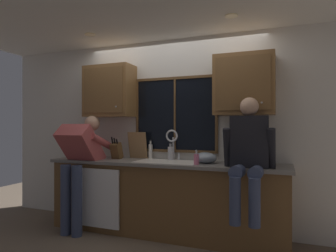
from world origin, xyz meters
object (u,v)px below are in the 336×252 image
Objects in this scene: mixing_bowl at (206,158)px; person_standing at (80,159)px; person_sitting_on_counter at (248,151)px; cutting_board at (138,145)px; bottle_tall_clear at (171,153)px; bottle_green_glass at (150,151)px; soap_dispenser at (196,159)px; knife_block at (117,151)px.

person_standing is at bearing -168.38° from mixing_bowl.
person_sitting_on_counter reaches higher than cutting_board.
bottle_green_glass is at bearing 169.72° from bottle_tall_clear.
bottle_tall_clear is at bearing 23.27° from person_standing.
person_standing is 1.63m from mixing_bowl.
mixing_bowl is (-0.54, 0.31, -0.12)m from person_sitting_on_counter.
person_sitting_on_counter reaches higher than bottle_tall_clear.
person_standing is 8.80× the size of soap_dispenser.
soap_dispenser is at bearing -27.18° from bottle_green_glass.
cutting_board is at bearing 170.24° from mixing_bowl.
bottle_tall_clear is (-1.04, 0.45, -0.09)m from person_sitting_on_counter.
cutting_board reaches higher than bottle_tall_clear.
mixing_bowl is at bearing 11.62° from person_standing.
soap_dispenser is (-0.06, -0.19, 0.00)m from mixing_bowl.
bottle_green_glass is (0.43, 0.19, -0.00)m from knife_block.
bottle_tall_clear is (0.50, -0.03, -0.09)m from cutting_board.
cutting_board is 1.03m from mixing_bowl.
person_sitting_on_counter reaches higher than bottle_green_glass.
soap_dispenser is 0.75× the size of bottle_tall_clear.
person_sitting_on_counter is at bearing -10.79° from soap_dispenser.
person_standing is 1.20× the size of person_sitting_on_counter.
person_sitting_on_counter is at bearing -20.39° from bottle_green_glass.
cutting_board is 1.02m from soap_dispenser.
soap_dispenser is 0.56m from bottle_tall_clear.
person_standing is 4.07× the size of cutting_board.
mixing_bowl is 1.59× the size of soap_dispenser.
bottle_tall_clear is (1.09, 0.47, 0.07)m from person_standing.
knife_block is 1.21m from soap_dispenser.
cutting_board is (0.59, 0.50, 0.16)m from person_standing.
cutting_board is at bearing 34.03° from knife_block.
mixing_bowl is at bearing -13.51° from bottle_green_glass.
person_sitting_on_counter reaches higher than soap_dispenser.
person_sitting_on_counter is 1.62m from cutting_board.
person_standing is 1.19m from bottle_tall_clear.
bottle_green_glass is at bearing 23.63° from knife_block.
bottle_tall_clear is at bearing 164.51° from mixing_bowl.
bottle_tall_clear is at bearing 9.83° from knife_block.
person_standing is 1.54m from soap_dispenser.
person_sitting_on_counter is at bearing -23.24° from bottle_tall_clear.
cutting_board reaches higher than bottle_green_glass.
soap_dispenser is (1.54, 0.13, 0.04)m from person_standing.
cutting_board is 1.35× the size of mixing_bowl.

